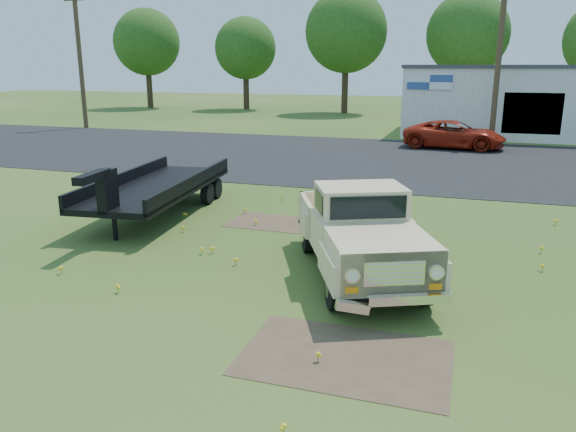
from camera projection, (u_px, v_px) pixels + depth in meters
The scene contains 14 objects.
ground at pixel (305, 275), 11.35m from camera, with size 140.00×140.00×0.00m, color #2B4D19.
asphalt_lot at pixel (400, 160), 25.12m from camera, with size 90.00×14.00×0.02m, color black.
dirt_patch_a at pixel (345, 358), 8.14m from camera, with size 3.00×2.00×0.01m, color #503C2A.
dirt_patch_b at pixel (271, 222), 15.16m from camera, with size 2.20×1.60×0.01m, color #503C2A.
commercial_building at pixel (527, 100), 33.78m from camera, with size 14.20×8.20×4.15m.
utility_pole_west at pixel (80, 58), 36.95m from camera, with size 1.60×0.30×9.00m.
utility_pole_mid at pixel (499, 56), 29.15m from camera, with size 1.60×0.30×9.00m.
treeline_a at pixel (147, 42), 54.84m from camera, with size 6.40×6.40×9.52m.
treeline_b at pixel (245, 48), 52.92m from camera, with size 5.76×5.76×8.57m.
treeline_c at pixel (346, 31), 48.21m from camera, with size 7.04×7.04×10.47m.
treeline_d at pixel (468, 34), 46.21m from camera, with size 6.72×6.72×10.00m.
vintage_pickup_truck at pixel (359, 231), 11.13m from camera, with size 1.99×5.11×1.85m, color beige, non-canonical shape.
flatbed_trailer at pixel (157, 183), 15.79m from camera, with size 2.22×6.65×1.81m, color black, non-canonical shape.
red_pickup at pixel (454, 135), 28.51m from camera, with size 2.31×5.00×1.39m, color #9C1F0E.
Camera 1 is at (2.99, -10.23, 4.10)m, focal length 35.00 mm.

